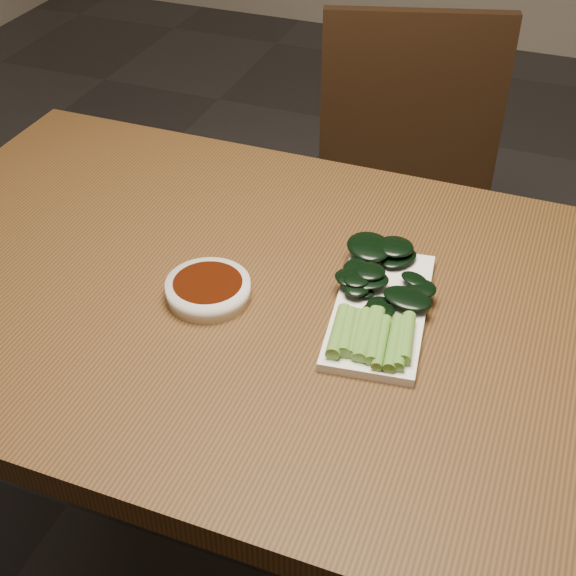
{
  "coord_description": "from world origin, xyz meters",
  "views": [
    {
      "loc": [
        0.29,
        -0.85,
        1.48
      ],
      "look_at": [
        -0.03,
        0.01,
        0.76
      ],
      "focal_mm": 50.0,
      "sensor_mm": 36.0,
      "label": 1
    }
  ],
  "objects_px": {
    "chair_far": "(406,201)",
    "sauce_bowl": "(208,289)",
    "table": "(307,338)",
    "gai_lan": "(376,296)",
    "serving_plate": "(380,310)"
  },
  "relations": [
    {
      "from": "chair_far",
      "to": "sauce_bowl",
      "type": "distance_m",
      "value": 0.83
    },
    {
      "from": "serving_plate",
      "to": "gai_lan",
      "type": "bearing_deg",
      "value": 157.01
    },
    {
      "from": "table",
      "to": "gai_lan",
      "type": "height_order",
      "value": "gai_lan"
    },
    {
      "from": "serving_plate",
      "to": "gai_lan",
      "type": "distance_m",
      "value": 0.02
    },
    {
      "from": "sauce_bowl",
      "to": "serving_plate",
      "type": "height_order",
      "value": "sauce_bowl"
    },
    {
      "from": "chair_far",
      "to": "serving_plate",
      "type": "xyz_separation_m",
      "value": [
        0.12,
        -0.72,
        0.27
      ]
    },
    {
      "from": "serving_plate",
      "to": "gai_lan",
      "type": "xyz_separation_m",
      "value": [
        -0.01,
        0.0,
        0.02
      ]
    },
    {
      "from": "table",
      "to": "chair_far",
      "type": "bearing_deg",
      "value": 91.17
    },
    {
      "from": "table",
      "to": "chair_far",
      "type": "xyz_separation_m",
      "value": [
        -0.01,
        0.73,
        -0.19
      ]
    },
    {
      "from": "table",
      "to": "serving_plate",
      "type": "bearing_deg",
      "value": 6.09
    },
    {
      "from": "chair_far",
      "to": "sauce_bowl",
      "type": "xyz_separation_m",
      "value": [
        -0.12,
        -0.77,
        0.28
      ]
    },
    {
      "from": "serving_plate",
      "to": "sauce_bowl",
      "type": "bearing_deg",
      "value": -167.43
    },
    {
      "from": "gai_lan",
      "to": "chair_far",
      "type": "bearing_deg",
      "value": 98.85
    },
    {
      "from": "table",
      "to": "chair_far",
      "type": "distance_m",
      "value": 0.76
    },
    {
      "from": "gai_lan",
      "to": "sauce_bowl",
      "type": "bearing_deg",
      "value": -166.05
    }
  ]
}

